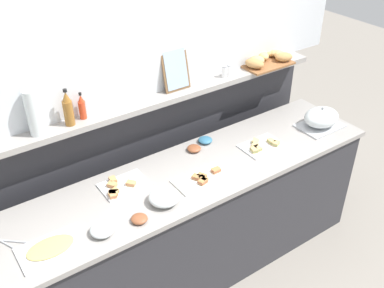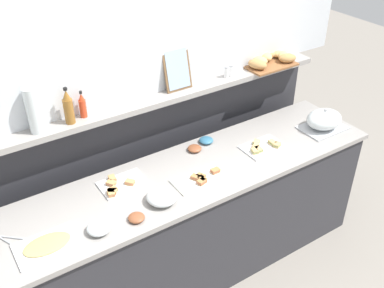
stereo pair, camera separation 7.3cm
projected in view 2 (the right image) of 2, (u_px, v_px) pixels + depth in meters
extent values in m
plane|color=gray|center=(153.00, 223.00, 3.84)|extent=(12.00, 12.00, 0.00)
cube|color=#2D2D33|center=(191.00, 226.00, 3.18)|extent=(2.67, 0.61, 0.88)
cube|color=gray|center=(191.00, 174.00, 2.93)|extent=(2.71, 0.65, 0.03)
cube|color=#2D2D33|center=(156.00, 170.00, 3.44)|extent=(2.74, 0.08, 1.24)
cube|color=gray|center=(155.00, 98.00, 3.05)|extent=(2.74, 0.22, 0.04)
cube|color=white|center=(199.00, 179.00, 2.85)|extent=(0.35, 0.18, 0.01)
cube|color=#AD7A47|center=(215.00, 172.00, 2.90)|extent=(0.06, 0.04, 0.01)
cube|color=#B24738|center=(215.00, 171.00, 2.90)|extent=(0.06, 0.04, 0.01)
cube|color=#AD7A47|center=(215.00, 170.00, 2.89)|extent=(0.06, 0.04, 0.01)
cube|color=#AD7A47|center=(196.00, 178.00, 2.84)|extent=(0.06, 0.07, 0.01)
cube|color=#B24738|center=(196.00, 177.00, 2.84)|extent=(0.06, 0.07, 0.01)
cube|color=#AD7A47|center=(196.00, 176.00, 2.84)|extent=(0.06, 0.07, 0.01)
cube|color=#AD7A47|center=(202.00, 183.00, 2.81)|extent=(0.06, 0.05, 0.01)
cube|color=#B24738|center=(202.00, 182.00, 2.80)|extent=(0.06, 0.05, 0.01)
cube|color=#AD7A47|center=(202.00, 181.00, 2.80)|extent=(0.06, 0.05, 0.01)
cube|color=#AD7A47|center=(201.00, 177.00, 2.85)|extent=(0.06, 0.07, 0.01)
cube|color=#B24738|center=(201.00, 176.00, 2.85)|extent=(0.06, 0.07, 0.01)
cube|color=#AD7A47|center=(201.00, 175.00, 2.84)|extent=(0.06, 0.07, 0.01)
cube|color=#AD7A47|center=(202.00, 180.00, 2.83)|extent=(0.05, 0.06, 0.01)
cube|color=#B24738|center=(202.00, 179.00, 2.82)|extent=(0.05, 0.06, 0.01)
cube|color=#AD7A47|center=(202.00, 178.00, 2.82)|extent=(0.05, 0.06, 0.01)
cube|color=silver|center=(263.00, 147.00, 3.16)|extent=(0.30, 0.21, 0.01)
cube|color=tan|center=(256.00, 148.00, 3.14)|extent=(0.07, 0.06, 0.01)
cube|color=#66994C|center=(256.00, 147.00, 3.13)|extent=(0.07, 0.06, 0.01)
cube|color=tan|center=(256.00, 146.00, 3.13)|extent=(0.07, 0.06, 0.01)
cube|color=tan|center=(256.00, 143.00, 3.19)|extent=(0.07, 0.06, 0.01)
cube|color=#66994C|center=(256.00, 142.00, 3.18)|extent=(0.07, 0.06, 0.01)
cube|color=tan|center=(256.00, 141.00, 3.18)|extent=(0.07, 0.06, 0.01)
cube|color=tan|center=(255.00, 152.00, 3.09)|extent=(0.06, 0.07, 0.01)
cube|color=#66994C|center=(255.00, 151.00, 3.09)|extent=(0.06, 0.07, 0.01)
cube|color=tan|center=(255.00, 150.00, 3.08)|extent=(0.06, 0.07, 0.01)
cube|color=tan|center=(258.00, 150.00, 3.11)|extent=(0.04, 0.06, 0.01)
cube|color=#66994C|center=(259.00, 149.00, 3.11)|extent=(0.04, 0.06, 0.01)
cube|color=tan|center=(259.00, 148.00, 3.10)|extent=(0.04, 0.06, 0.01)
cube|color=tan|center=(277.00, 146.00, 3.16)|extent=(0.07, 0.06, 0.01)
cube|color=#66994C|center=(277.00, 145.00, 3.15)|extent=(0.07, 0.06, 0.01)
cube|color=tan|center=(277.00, 144.00, 3.15)|extent=(0.07, 0.06, 0.01)
cube|color=tan|center=(272.00, 143.00, 3.18)|extent=(0.05, 0.06, 0.01)
cube|color=#66994C|center=(272.00, 142.00, 3.18)|extent=(0.05, 0.06, 0.01)
cube|color=tan|center=(273.00, 141.00, 3.18)|extent=(0.05, 0.06, 0.01)
cube|color=white|center=(123.00, 184.00, 2.81)|extent=(0.29, 0.20, 0.01)
cube|color=tan|center=(113.00, 191.00, 2.74)|extent=(0.06, 0.05, 0.01)
cube|color=#D1664C|center=(113.00, 190.00, 2.73)|extent=(0.06, 0.05, 0.01)
cube|color=tan|center=(112.00, 189.00, 2.73)|extent=(0.06, 0.05, 0.01)
cube|color=tan|center=(112.00, 179.00, 2.83)|extent=(0.04, 0.06, 0.01)
cube|color=#D1664C|center=(112.00, 178.00, 2.83)|extent=(0.04, 0.06, 0.01)
cube|color=tan|center=(112.00, 177.00, 2.83)|extent=(0.04, 0.06, 0.01)
cube|color=tan|center=(111.00, 194.00, 2.71)|extent=(0.05, 0.06, 0.01)
cube|color=#D1664C|center=(111.00, 193.00, 2.71)|extent=(0.05, 0.06, 0.01)
cube|color=tan|center=(111.00, 192.00, 2.70)|extent=(0.05, 0.06, 0.01)
cube|color=tan|center=(112.00, 193.00, 2.72)|extent=(0.07, 0.06, 0.01)
cube|color=#D1664C|center=(112.00, 191.00, 2.72)|extent=(0.07, 0.06, 0.01)
cube|color=tan|center=(112.00, 190.00, 2.72)|extent=(0.07, 0.06, 0.01)
cube|color=tan|center=(111.00, 184.00, 2.79)|extent=(0.06, 0.07, 0.01)
cube|color=#D1664C|center=(111.00, 183.00, 2.79)|extent=(0.06, 0.07, 0.01)
cube|color=tan|center=(111.00, 182.00, 2.78)|extent=(0.06, 0.07, 0.01)
cube|color=tan|center=(130.00, 183.00, 2.80)|extent=(0.07, 0.07, 0.01)
cube|color=#D1664C|center=(130.00, 182.00, 2.80)|extent=(0.07, 0.07, 0.01)
cube|color=tan|center=(130.00, 181.00, 2.79)|extent=(0.07, 0.07, 0.01)
cube|color=silver|center=(48.00, 245.00, 2.37)|extent=(0.34, 0.22, 0.01)
ellipsoid|color=#E5C666|center=(47.00, 244.00, 2.37)|extent=(0.25, 0.15, 0.01)
cube|color=#B7BABF|center=(323.00, 128.00, 3.38)|extent=(0.34, 0.24, 0.01)
ellipsoid|color=silver|center=(324.00, 119.00, 3.34)|extent=(0.29, 0.23, 0.14)
sphere|color=#B7BABF|center=(326.00, 110.00, 3.30)|extent=(0.02, 0.02, 0.02)
ellipsoid|color=silver|center=(162.00, 196.00, 2.66)|extent=(0.19, 0.19, 0.07)
ellipsoid|color=#F28C4C|center=(162.00, 198.00, 2.67)|extent=(0.15, 0.15, 0.04)
ellipsoid|color=silver|center=(99.00, 228.00, 2.45)|extent=(0.13, 0.13, 0.05)
ellipsoid|color=#F28C4C|center=(99.00, 229.00, 2.46)|extent=(0.10, 0.10, 0.03)
ellipsoid|color=teal|center=(206.00, 140.00, 3.21)|extent=(0.10, 0.10, 0.04)
ellipsoid|color=brown|center=(195.00, 148.00, 3.13)|extent=(0.10, 0.10, 0.03)
ellipsoid|color=brown|center=(136.00, 218.00, 2.54)|extent=(0.10, 0.10, 0.03)
cylinder|color=#B7BABF|center=(13.00, 238.00, 2.42)|extent=(0.14, 0.13, 0.01)
cylinder|color=#B7BABF|center=(8.00, 242.00, 2.39)|extent=(0.08, 0.17, 0.01)
cylinder|color=#8E5B23|center=(69.00, 111.00, 2.70)|extent=(0.06, 0.06, 0.16)
cone|color=#8E5B23|center=(66.00, 95.00, 2.63)|extent=(0.05, 0.05, 0.06)
cylinder|color=black|center=(65.00, 89.00, 2.61)|extent=(0.02, 0.02, 0.02)
cylinder|color=red|center=(83.00, 108.00, 2.77)|extent=(0.04, 0.04, 0.12)
cone|color=red|center=(81.00, 97.00, 2.73)|extent=(0.04, 0.04, 0.04)
cylinder|color=black|center=(80.00, 92.00, 2.71)|extent=(0.02, 0.02, 0.02)
cylinder|color=white|center=(226.00, 73.00, 3.27)|extent=(0.03, 0.03, 0.08)
cylinder|color=#B7BABF|center=(227.00, 67.00, 3.24)|extent=(0.03, 0.03, 0.01)
cylinder|color=white|center=(231.00, 71.00, 3.29)|extent=(0.03, 0.03, 0.08)
cylinder|color=#B7BABF|center=(232.00, 66.00, 3.26)|extent=(0.03, 0.03, 0.01)
cube|color=brown|center=(269.00, 64.00, 3.47)|extent=(0.40, 0.26, 0.02)
ellipsoid|color=#B7844C|center=(287.00, 58.00, 3.47)|extent=(0.16, 0.14, 0.07)
ellipsoid|color=tan|center=(276.00, 53.00, 3.56)|extent=(0.13, 0.09, 0.06)
ellipsoid|color=tan|center=(274.00, 53.00, 3.57)|extent=(0.09, 0.15, 0.06)
ellipsoid|color=#B7844C|center=(268.00, 55.00, 3.54)|extent=(0.17, 0.10, 0.05)
ellipsoid|color=tan|center=(284.00, 57.00, 3.50)|extent=(0.16, 0.17, 0.06)
ellipsoid|color=tan|center=(266.00, 56.00, 3.50)|extent=(0.13, 0.16, 0.06)
ellipsoid|color=tan|center=(283.00, 56.00, 3.51)|extent=(0.15, 0.18, 0.06)
ellipsoid|color=tan|center=(260.00, 61.00, 3.42)|extent=(0.15, 0.15, 0.07)
ellipsoid|color=#B7844C|center=(257.00, 64.00, 3.36)|extent=(0.15, 0.18, 0.07)
cube|color=brown|center=(177.00, 69.00, 3.05)|extent=(0.20, 0.08, 0.29)
cube|color=#99B2CC|center=(178.00, 69.00, 3.05)|extent=(0.17, 0.06, 0.26)
cylinder|color=silver|center=(34.00, 110.00, 2.58)|extent=(0.09, 0.09, 0.28)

